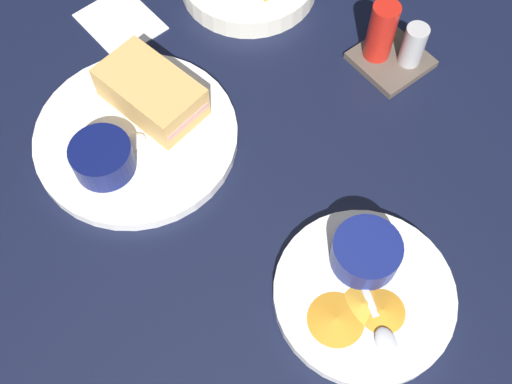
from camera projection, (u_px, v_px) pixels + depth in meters
ground_plane at (203, 148)px, 79.42cm from camera, size 110.00×110.00×3.00cm
plate_sandwich_main at (136, 136)px, 77.53cm from camera, size 25.47×25.47×1.60cm
sandwich_half_near at (151, 92)px, 76.79cm from camera, size 14.29×9.77×4.80cm
ramekin_dark_sauce at (102, 157)px, 72.73cm from camera, size 7.38×7.38×3.86cm
spoon_by_dark_ramekin at (142, 136)px, 76.15cm from camera, size 2.68×9.96×0.80cm
plate_chips_companion at (364, 294)px, 67.80cm from camera, size 20.01×20.01×1.60cm
ramekin_light_gravy at (366, 252)px, 67.22cm from camera, size 7.62×7.62×3.59cm
spoon_by_gravy_ramekin at (381, 330)px, 64.78cm from camera, size 9.71×5.02×0.80cm
plantain_chip_scatter at (357, 313)px, 65.71cm from camera, size 9.21×11.29×0.60cm
condiment_caddy at (392, 44)px, 81.21cm from camera, size 9.00×9.00×9.50cm
paper_napkin_folded at (120, 21)px, 87.34cm from camera, size 11.42×9.52×0.40cm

